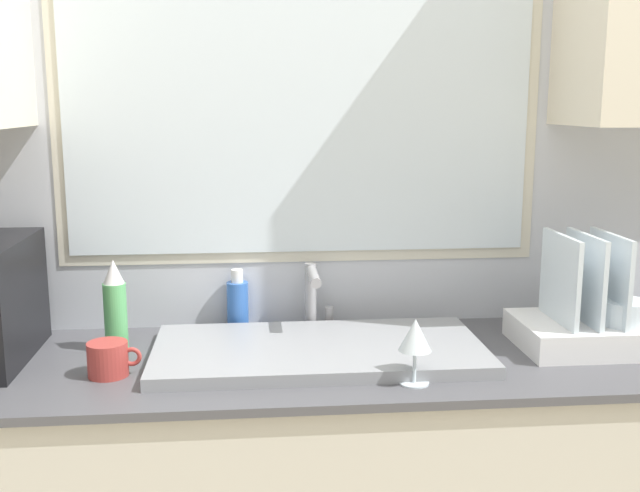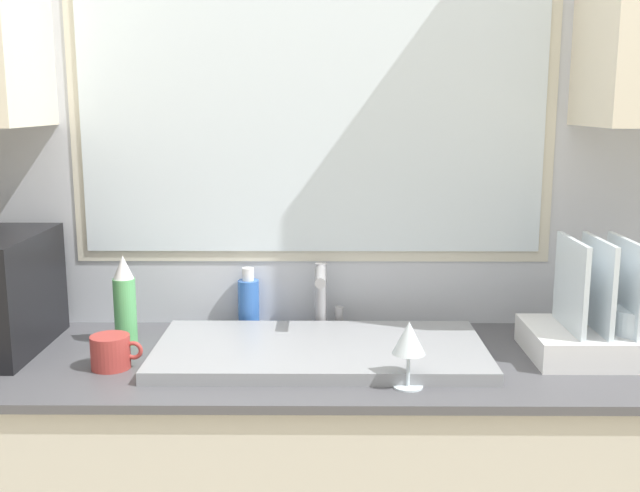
{
  "view_description": "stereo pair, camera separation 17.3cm",
  "coord_description": "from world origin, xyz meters",
  "px_view_note": "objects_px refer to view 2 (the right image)",
  "views": [
    {
      "loc": [
        -0.14,
        -1.44,
        1.5
      ],
      "look_at": [
        0.02,
        0.26,
        1.17
      ],
      "focal_mm": 42.0,
      "sensor_mm": 36.0,
      "label": 1
    },
    {
      "loc": [
        0.03,
        -1.45,
        1.5
      ],
      "look_at": [
        0.02,
        0.26,
        1.17
      ],
      "focal_mm": 42.0,
      "sensor_mm": 36.0,
      "label": 2
    }
  ],
  "objects_px": {
    "faucet": "(322,291)",
    "spray_bottle": "(125,302)",
    "soap_bottle": "(249,301)",
    "mug_near_sink": "(111,352)",
    "wine_glass": "(409,340)",
    "dish_rack": "(599,328)"
  },
  "relations": [
    {
      "from": "mug_near_sink",
      "to": "wine_glass",
      "type": "distance_m",
      "value": 0.69
    },
    {
      "from": "faucet",
      "to": "spray_bottle",
      "type": "bearing_deg",
      "value": -167.97
    },
    {
      "from": "spray_bottle",
      "to": "mug_near_sink",
      "type": "distance_m",
      "value": 0.19
    },
    {
      "from": "dish_rack",
      "to": "spray_bottle",
      "type": "distance_m",
      "value": 1.17
    },
    {
      "from": "wine_glass",
      "to": "dish_rack",
      "type": "bearing_deg",
      "value": 22.83
    },
    {
      "from": "dish_rack",
      "to": "spray_bottle",
      "type": "xyz_separation_m",
      "value": [
        -1.17,
        0.09,
        0.04
      ]
    },
    {
      "from": "soap_bottle",
      "to": "mug_near_sink",
      "type": "xyz_separation_m",
      "value": [
        -0.29,
        -0.34,
        -0.03
      ]
    },
    {
      "from": "spray_bottle",
      "to": "soap_bottle",
      "type": "xyz_separation_m",
      "value": [
        0.3,
        0.16,
        -0.04
      ]
    },
    {
      "from": "mug_near_sink",
      "to": "dish_rack",
      "type": "bearing_deg",
      "value": 4.33
    },
    {
      "from": "faucet",
      "to": "spray_bottle",
      "type": "xyz_separation_m",
      "value": [
        -0.5,
        -0.11,
        -0.0
      ]
    },
    {
      "from": "mug_near_sink",
      "to": "faucet",
      "type": "bearing_deg",
      "value": 30.34
    },
    {
      "from": "mug_near_sink",
      "to": "wine_glass",
      "type": "bearing_deg",
      "value": -9.66
    },
    {
      "from": "dish_rack",
      "to": "soap_bottle",
      "type": "distance_m",
      "value": 0.91
    },
    {
      "from": "mug_near_sink",
      "to": "spray_bottle",
      "type": "bearing_deg",
      "value": 93.87
    },
    {
      "from": "faucet",
      "to": "spray_bottle",
      "type": "distance_m",
      "value": 0.51
    },
    {
      "from": "spray_bottle",
      "to": "soap_bottle",
      "type": "distance_m",
      "value": 0.34
    },
    {
      "from": "dish_rack",
      "to": "spray_bottle",
      "type": "relative_size",
      "value": 1.37
    },
    {
      "from": "soap_bottle",
      "to": "dish_rack",
      "type": "bearing_deg",
      "value": -15.93
    },
    {
      "from": "wine_glass",
      "to": "spray_bottle",
      "type": "bearing_deg",
      "value": 156.83
    },
    {
      "from": "faucet",
      "to": "dish_rack",
      "type": "relative_size",
      "value": 0.58
    },
    {
      "from": "spray_bottle",
      "to": "mug_near_sink",
      "type": "xyz_separation_m",
      "value": [
        0.01,
        -0.18,
        -0.07
      ]
    },
    {
      "from": "faucet",
      "to": "mug_near_sink",
      "type": "bearing_deg",
      "value": -149.66
    }
  ]
}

